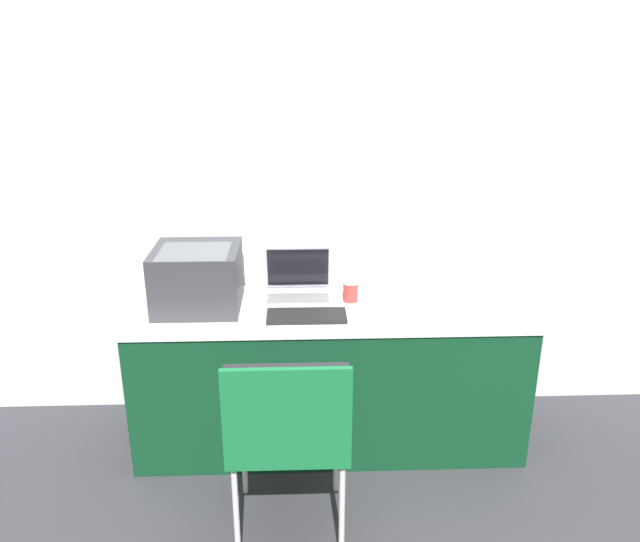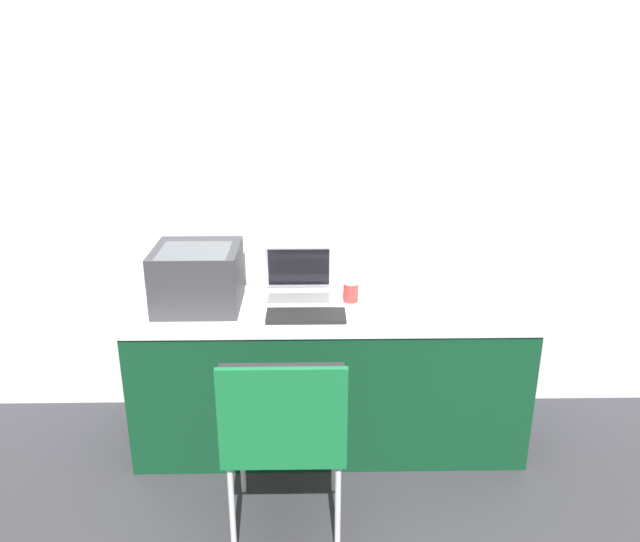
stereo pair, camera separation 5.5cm
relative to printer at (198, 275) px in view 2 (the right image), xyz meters
The scene contains 8 objects.
ground_plane 1.15m from the printer, 27.41° to the right, with size 14.00×14.00×0.00m, color #333338.
wall_back 0.83m from the printer, 28.20° to the left, with size 8.00×0.05×2.60m.
table 0.83m from the printer, ahead, with size 1.92×0.61×0.74m.
printer is the anchor object (origin of this frame).
laptop_left 0.51m from the printer, 12.01° to the left, with size 0.35×0.28×0.24m.
external_keyboard 0.57m from the printer, 16.37° to the right, with size 0.37×0.16×0.02m.
coffee_cup 0.75m from the printer, ahead, with size 0.08×0.08×0.10m.
chair 0.94m from the printer, 60.04° to the right, with size 0.48×0.45×0.87m.
Camera 2 is at (-0.09, -2.50, 1.95)m, focal length 35.00 mm.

